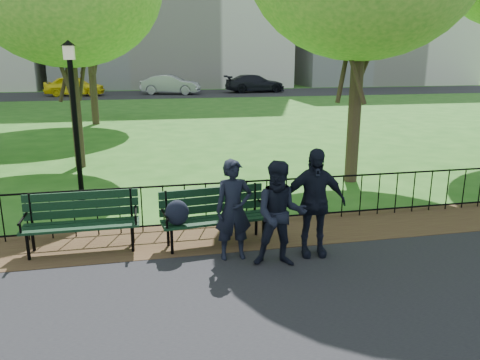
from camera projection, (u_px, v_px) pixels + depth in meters
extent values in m
plane|color=#215616|center=(263.00, 269.00, 7.27)|extent=(120.00, 120.00, 0.00)
cube|color=#361F16|center=(242.00, 234.00, 8.69)|extent=(60.00, 1.60, 0.01)
cube|color=black|center=(160.00, 94.00, 40.35)|extent=(70.00, 9.00, 0.01)
cylinder|color=black|center=(237.00, 182.00, 8.94)|extent=(24.00, 0.04, 0.04)
cylinder|color=black|center=(237.00, 220.00, 9.13)|extent=(24.00, 0.04, 0.04)
cylinder|color=black|center=(237.00, 203.00, 9.05)|extent=(0.02, 0.02, 0.90)
cube|color=black|center=(216.00, 220.00, 8.10)|extent=(1.92, 0.70, 0.04)
cube|color=black|center=(212.00, 196.00, 8.25)|extent=(1.87, 0.24, 0.47)
cylinder|color=black|center=(172.00, 242.00, 7.74)|extent=(0.05, 0.05, 0.47)
cylinder|color=black|center=(263.00, 231.00, 8.23)|extent=(0.05, 0.05, 0.47)
cylinder|color=black|center=(168.00, 234.00, 8.09)|extent=(0.05, 0.05, 0.47)
cylinder|color=black|center=(256.00, 224.00, 8.58)|extent=(0.05, 0.05, 0.47)
cylinder|color=black|center=(165.00, 215.00, 7.78)|extent=(0.10, 0.58, 0.04)
cylinder|color=black|center=(264.00, 205.00, 8.32)|extent=(0.10, 0.58, 0.04)
ellipsoid|color=black|center=(177.00, 213.00, 7.73)|extent=(0.42, 0.31, 0.43)
cube|color=black|center=(81.00, 226.00, 7.80)|extent=(1.90, 0.51, 0.04)
cube|color=black|center=(81.00, 200.00, 7.97)|extent=(1.90, 0.04, 0.47)
cylinder|color=black|center=(28.00, 247.00, 7.52)|extent=(0.05, 0.05, 0.47)
cylinder|color=black|center=(132.00, 239.00, 7.85)|extent=(0.05, 0.05, 0.47)
cylinder|color=black|center=(33.00, 239.00, 7.88)|extent=(0.05, 0.05, 0.47)
cylinder|color=black|center=(133.00, 231.00, 8.21)|extent=(0.05, 0.05, 0.47)
cylinder|color=black|center=(23.00, 219.00, 7.57)|extent=(0.04, 0.59, 0.04)
cylinder|color=black|center=(136.00, 211.00, 7.93)|extent=(0.04, 0.59, 0.04)
cylinder|color=black|center=(82.00, 195.00, 10.85)|extent=(0.28, 0.28, 0.16)
cylinder|color=black|center=(76.00, 131.00, 10.46)|extent=(0.12, 0.12, 3.19)
cube|color=beige|center=(69.00, 53.00, 10.03)|extent=(0.22, 0.22, 0.30)
cone|color=black|center=(68.00, 43.00, 9.98)|extent=(0.32, 0.32, 0.12)
cylinder|color=#2D2116|center=(76.00, 114.00, 13.59)|extent=(0.30, 0.30, 3.14)
cylinder|color=#2D2116|center=(354.00, 118.00, 11.99)|extent=(0.33, 0.33, 3.36)
cylinder|color=#2D2116|center=(93.00, 84.00, 22.24)|extent=(0.35, 0.35, 3.87)
imported|color=black|center=(234.00, 210.00, 7.47)|extent=(0.60, 0.40, 1.64)
imported|color=black|center=(280.00, 214.00, 7.20)|extent=(0.89, 0.60, 1.68)
imported|color=black|center=(314.00, 202.00, 7.59)|extent=(1.10, 0.56, 1.80)
imported|color=yellow|center=(75.00, 86.00, 38.45)|extent=(4.91, 2.39, 1.61)
imported|color=#96989D|center=(171.00, 85.00, 40.03)|extent=(5.26, 3.11, 1.64)
imported|color=black|center=(255.00, 83.00, 42.21)|extent=(5.52, 2.50, 1.57)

